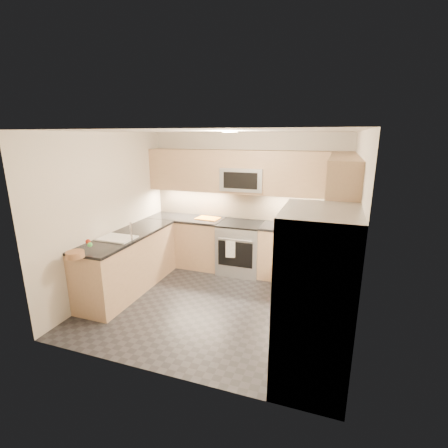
% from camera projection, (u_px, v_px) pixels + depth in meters
% --- Properties ---
extents(floor, '(3.60, 3.20, 0.00)m').
position_uv_depth(floor, '(216.00, 303.00, 4.89)').
color(floor, black).
rests_on(floor, ground).
extents(ceiling, '(3.60, 3.20, 0.02)m').
position_uv_depth(ceiling, '(215.00, 131.00, 4.23)').
color(ceiling, beige).
rests_on(ceiling, wall_back).
extents(wall_back, '(3.60, 0.02, 2.50)m').
position_uv_depth(wall_back, '(246.00, 202.00, 6.01)').
color(wall_back, beige).
rests_on(wall_back, floor).
extents(wall_front, '(3.60, 0.02, 2.50)m').
position_uv_depth(wall_front, '(157.00, 265.00, 3.10)').
color(wall_front, beige).
rests_on(wall_front, floor).
extents(wall_left, '(0.02, 3.20, 2.50)m').
position_uv_depth(wall_left, '(109.00, 214.00, 5.12)').
color(wall_left, beige).
rests_on(wall_left, floor).
extents(wall_right, '(0.02, 3.20, 2.50)m').
position_uv_depth(wall_right, '(353.00, 236.00, 3.99)').
color(wall_right, beige).
rests_on(wall_right, floor).
extents(base_cab_back_left, '(1.42, 0.60, 0.90)m').
position_uv_depth(base_cab_back_left, '(187.00, 242.00, 6.30)').
color(base_cab_back_left, tan).
rests_on(base_cab_back_left, floor).
extents(base_cab_back_right, '(1.42, 0.60, 0.90)m').
position_uv_depth(base_cab_back_right, '(301.00, 255.00, 5.61)').
color(base_cab_back_right, tan).
rests_on(base_cab_back_right, floor).
extents(base_cab_right, '(0.60, 1.70, 0.90)m').
position_uv_depth(base_cab_right, '(323.00, 286.00, 4.43)').
color(base_cab_right, tan).
rests_on(base_cab_right, floor).
extents(base_cab_peninsula, '(0.60, 2.00, 0.90)m').
position_uv_depth(base_cab_peninsula, '(129.00, 263.00, 5.24)').
color(base_cab_peninsula, tan).
rests_on(base_cab_peninsula, floor).
extents(countertop_back_left, '(1.42, 0.63, 0.04)m').
position_uv_depth(countertop_back_left, '(186.00, 218.00, 6.17)').
color(countertop_back_left, black).
rests_on(countertop_back_left, base_cab_back_left).
extents(countertop_back_right, '(1.42, 0.63, 0.04)m').
position_uv_depth(countertop_back_right, '(303.00, 229.00, 5.48)').
color(countertop_back_right, black).
rests_on(countertop_back_right, base_cab_back_right).
extents(countertop_right, '(0.63, 1.70, 0.04)m').
position_uv_depth(countertop_right, '(326.00, 254.00, 4.31)').
color(countertop_right, black).
rests_on(countertop_right, base_cab_right).
extents(countertop_peninsula, '(0.63, 2.00, 0.04)m').
position_uv_depth(countertop_peninsula, '(127.00, 235.00, 5.12)').
color(countertop_peninsula, black).
rests_on(countertop_peninsula, base_cab_peninsula).
extents(upper_cab_back, '(3.60, 0.35, 0.75)m').
position_uv_depth(upper_cab_back, '(244.00, 172.00, 5.70)').
color(upper_cab_back, tan).
rests_on(upper_cab_back, wall_back).
extents(upper_cab_right, '(0.35, 1.95, 0.75)m').
position_uv_depth(upper_cab_right, '(342.00, 186.00, 4.14)').
color(upper_cab_right, tan).
rests_on(upper_cab_right, wall_right).
extents(backsplash_back, '(3.60, 0.01, 0.51)m').
position_uv_depth(backsplash_back, '(246.00, 205.00, 6.02)').
color(backsplash_back, tan).
rests_on(backsplash_back, wall_back).
extents(backsplash_right, '(0.01, 2.30, 0.51)m').
position_uv_depth(backsplash_right, '(351.00, 230.00, 4.42)').
color(backsplash_right, tan).
rests_on(backsplash_right, wall_right).
extents(gas_range, '(0.76, 0.65, 0.91)m').
position_uv_depth(gas_range, '(240.00, 248.00, 5.93)').
color(gas_range, '#999CA0').
rests_on(gas_range, floor).
extents(range_cooktop, '(0.76, 0.65, 0.03)m').
position_uv_depth(range_cooktop, '(241.00, 224.00, 5.81)').
color(range_cooktop, black).
rests_on(range_cooktop, gas_range).
extents(oven_door_glass, '(0.62, 0.02, 0.45)m').
position_uv_depth(oven_door_glass, '(235.00, 254.00, 5.63)').
color(oven_door_glass, black).
rests_on(oven_door_glass, gas_range).
extents(oven_handle, '(0.60, 0.02, 0.02)m').
position_uv_depth(oven_handle, '(235.00, 240.00, 5.54)').
color(oven_handle, '#B2B5BA').
rests_on(oven_handle, gas_range).
extents(microwave, '(0.76, 0.40, 0.40)m').
position_uv_depth(microwave, '(243.00, 179.00, 5.71)').
color(microwave, '#989CA0').
rests_on(microwave, upper_cab_back).
extents(microwave_door, '(0.60, 0.01, 0.28)m').
position_uv_depth(microwave_door, '(240.00, 181.00, 5.53)').
color(microwave_door, black).
rests_on(microwave_door, microwave).
extents(refrigerator, '(0.70, 0.90, 1.80)m').
position_uv_depth(refrigerator, '(315.00, 300.00, 3.14)').
color(refrigerator, '#A6AAAE').
rests_on(refrigerator, floor).
extents(fridge_handle_left, '(0.02, 0.02, 1.20)m').
position_uv_depth(fridge_handle_left, '(274.00, 298.00, 3.08)').
color(fridge_handle_left, '#B2B5BA').
rests_on(fridge_handle_left, refrigerator).
extents(fridge_handle_right, '(0.02, 0.02, 1.20)m').
position_uv_depth(fridge_handle_right, '(280.00, 282.00, 3.41)').
color(fridge_handle_right, '#B2B5BA').
rests_on(fridge_handle_right, refrigerator).
extents(sink_basin, '(0.52, 0.38, 0.16)m').
position_uv_depth(sink_basin, '(117.00, 243.00, 4.90)').
color(sink_basin, white).
rests_on(sink_basin, base_cab_peninsula).
extents(faucet, '(0.03, 0.03, 0.28)m').
position_uv_depth(faucet, '(131.00, 231.00, 4.76)').
color(faucet, silver).
rests_on(faucet, countertop_peninsula).
extents(utensil_bowl, '(0.32, 0.32, 0.18)m').
position_uv_depth(utensil_bowl, '(336.00, 226.00, 5.22)').
color(utensil_bowl, '#54C55A').
rests_on(utensil_bowl, countertop_back_right).
extents(cutting_board, '(0.45, 0.33, 0.01)m').
position_uv_depth(cutting_board, '(208.00, 218.00, 6.07)').
color(cutting_board, orange).
rests_on(cutting_board, countertop_back_left).
extents(fruit_basket, '(0.27, 0.27, 0.08)m').
position_uv_depth(fruit_basket, '(75.00, 254.00, 4.12)').
color(fruit_basket, '#A16F4B').
rests_on(fruit_basket, countertop_peninsula).
extents(fruit_apple, '(0.07, 0.07, 0.07)m').
position_uv_depth(fruit_apple, '(88.00, 242.00, 4.39)').
color(fruit_apple, '#AD2613').
rests_on(fruit_apple, fruit_basket).
extents(fruit_pear, '(0.07, 0.07, 0.07)m').
position_uv_depth(fruit_pear, '(90.00, 245.00, 4.26)').
color(fruit_pear, '#48A94F').
rests_on(fruit_pear, fruit_basket).
extents(dish_towel_check, '(0.16, 0.04, 0.31)m').
position_uv_depth(dish_towel_check, '(230.00, 249.00, 5.59)').
color(dish_towel_check, white).
rests_on(dish_towel_check, oven_handle).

